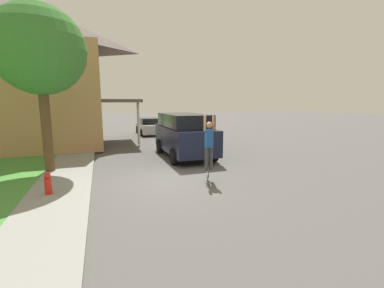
# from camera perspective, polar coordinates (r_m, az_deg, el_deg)

# --- Properties ---
(ground_plane) EXTENTS (120.00, 120.00, 0.00)m
(ground_plane) POSITION_cam_1_polar(r_m,az_deg,el_deg) (9.58, -4.92, -7.70)
(ground_plane) COLOR #54514F
(sidewalk) EXTENTS (1.80, 80.00, 0.10)m
(sidewalk) POSITION_cam_1_polar(r_m,az_deg,el_deg) (15.18, -24.21, -1.97)
(sidewalk) COLOR gray
(sidewalk) RESTS_ON ground_plane
(house) EXTENTS (13.19, 8.55, 9.07)m
(house) POSITION_cam_1_polar(r_m,az_deg,el_deg) (19.39, -35.82, 13.47)
(house) COLOR tan
(house) RESTS_ON lawn
(lawn_tree_near) EXTENTS (3.31, 3.31, 6.29)m
(lawn_tree_near) POSITION_cam_1_polar(r_m,az_deg,el_deg) (11.56, -30.80, 17.40)
(lawn_tree_near) COLOR brown
(lawn_tree_near) RESTS_ON lawn
(lawn_tree_far) EXTENTS (4.01, 4.01, 7.55)m
(lawn_tree_far) POSITION_cam_1_polar(r_m,az_deg,el_deg) (20.51, -28.75, 16.01)
(lawn_tree_far) COLOR brown
(lawn_tree_far) RESTS_ON lawn
(suv_parked) EXTENTS (2.19, 4.76, 2.21)m
(suv_parked) POSITION_cam_1_polar(r_m,az_deg,el_deg) (13.14, -1.74, 2.23)
(suv_parked) COLOR black
(suv_parked) RESTS_ON ground_plane
(car_down_street) EXTENTS (1.93, 4.42, 1.42)m
(car_down_street) POSITION_cam_1_polar(r_m,az_deg,el_deg) (23.13, -9.47, 3.88)
(car_down_street) COLOR #B7B7BC
(car_down_street) RESTS_ON ground_plane
(skateboarder) EXTENTS (0.41, 0.23, 1.96)m
(skateboarder) POSITION_cam_1_polar(r_m,az_deg,el_deg) (8.98, 3.79, 0.48)
(skateboarder) COLOR #38383D
(skateboarder) RESTS_ON ground_plane
(skateboard) EXTENTS (0.39, 0.76, 0.28)m
(skateboard) POSITION_cam_1_polar(r_m,az_deg,el_deg) (9.00, 3.54, -7.27)
(skateboard) COLOR black
(skateboard) RESTS_ON ground_plane
(fire_hydrant) EXTENTS (0.20, 0.20, 0.65)m
(fire_hydrant) POSITION_cam_1_polar(r_m,az_deg,el_deg) (8.74, -29.35, -7.72)
(fire_hydrant) COLOR red
(fire_hydrant) RESTS_ON sidewalk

